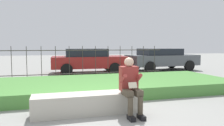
# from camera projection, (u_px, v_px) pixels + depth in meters

# --- Properties ---
(ground_plane) EXTENTS (60.00, 60.00, 0.00)m
(ground_plane) POSITION_uv_depth(u_px,v_px,m) (99.00, 113.00, 4.93)
(ground_plane) COLOR gray
(stone_bench) EXTENTS (2.31, 0.55, 0.45)m
(stone_bench) POSITION_uv_depth(u_px,v_px,m) (86.00, 105.00, 4.83)
(stone_bench) COLOR #B7B2A3
(stone_bench) RESTS_ON ground_plane
(person_seated_reader) EXTENTS (0.42, 0.73, 1.25)m
(person_seated_reader) POSITION_uv_depth(u_px,v_px,m) (130.00, 84.00, 4.75)
(person_seated_reader) COLOR black
(person_seated_reader) RESTS_ON ground_plane
(grass_berm) EXTENTS (9.98, 3.23, 0.35)m
(grass_berm) POSITION_uv_depth(u_px,v_px,m) (84.00, 86.00, 7.14)
(grass_berm) COLOR #4C893D
(grass_berm) RESTS_ON ground_plane
(iron_fence) EXTENTS (7.98, 0.03, 1.48)m
(iron_fence) POSITION_uv_depth(u_px,v_px,m) (76.00, 62.00, 9.40)
(iron_fence) COLOR #332D28
(iron_fence) RESTS_ON ground_plane
(car_parked_center) EXTENTS (4.11, 2.04, 1.33)m
(car_parked_center) POSITION_uv_depth(u_px,v_px,m) (89.00, 60.00, 12.04)
(car_parked_center) COLOR maroon
(car_parked_center) RESTS_ON ground_plane
(car_parked_right) EXTENTS (4.33, 2.18, 1.32)m
(car_parked_right) POSITION_uv_depth(u_px,v_px,m) (161.00, 58.00, 13.27)
(car_parked_right) COLOR #4C5156
(car_parked_right) RESTS_ON ground_plane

